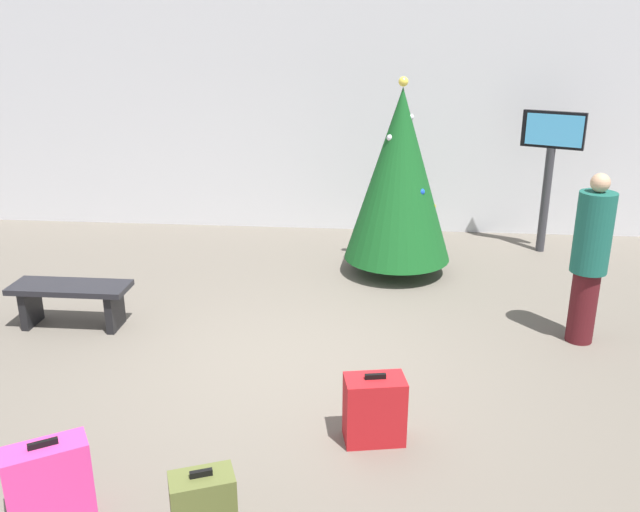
# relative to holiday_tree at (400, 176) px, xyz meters

# --- Properties ---
(ground_plane) EXTENTS (16.00, 16.00, 0.00)m
(ground_plane) POSITION_rel_holiday_tree_xyz_m (-1.06, -2.63, -1.29)
(ground_plane) COLOR #665E54
(back_wall) EXTENTS (16.00, 0.20, 3.50)m
(back_wall) POSITION_rel_holiday_tree_xyz_m (-1.06, 2.01, 0.46)
(back_wall) COLOR silver
(back_wall) RESTS_ON ground_plane
(holiday_tree) EXTENTS (1.36, 1.36, 2.50)m
(holiday_tree) POSITION_rel_holiday_tree_xyz_m (0.00, 0.00, 0.00)
(holiday_tree) COLOR #4C3319
(holiday_tree) RESTS_ON ground_plane
(flight_info_kiosk) EXTENTS (0.79, 0.42, 1.98)m
(flight_info_kiosk) POSITION_rel_holiday_tree_xyz_m (2.08, 1.08, 0.08)
(flight_info_kiosk) COLOR #333338
(flight_info_kiosk) RESTS_ON ground_plane
(waiting_bench) EXTENTS (1.25, 0.44, 0.48)m
(waiting_bench) POSITION_rel_holiday_tree_xyz_m (-3.48, -1.99, -0.94)
(waiting_bench) COLOR black
(waiting_bench) RESTS_ON ground_plane
(traveller_0) EXTENTS (0.47, 0.47, 1.75)m
(traveller_0) POSITION_rel_holiday_tree_xyz_m (1.84, -1.84, -0.37)
(traveller_0) COLOR #4C1419
(traveller_0) RESTS_ON ground_plane
(suitcase_0) EXTENTS (0.50, 0.36, 0.58)m
(suitcase_0) POSITION_rel_holiday_tree_xyz_m (-0.23, -3.77, -1.02)
(suitcase_0) COLOR #B2191E
(suitcase_0) RESTS_ON ground_plane
(suitcase_2) EXTENTS (0.45, 0.36, 0.54)m
(suitcase_2) POSITION_rel_holiday_tree_xyz_m (-1.26, -4.97, -1.04)
(suitcase_2) COLOR #59602D
(suitcase_2) RESTS_ON ground_plane
(suitcase_3) EXTENTS (0.57, 0.48, 0.60)m
(suitcase_3) POSITION_rel_holiday_tree_xyz_m (-2.31, -4.86, -1.01)
(suitcase_3) COLOR #E5388C
(suitcase_3) RESTS_ON ground_plane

